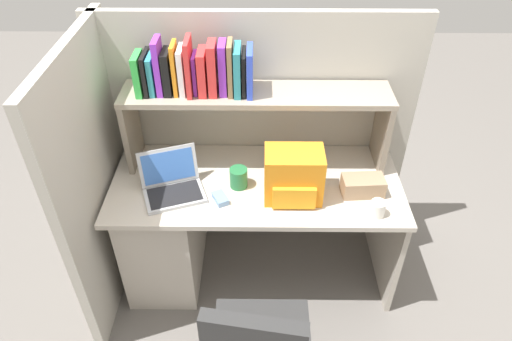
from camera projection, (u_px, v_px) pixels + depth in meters
ground_plane at (256, 268)px, 3.01m from camera, size 8.00×8.00×0.00m
desk at (191, 223)px, 2.77m from camera, size 1.60×0.70×0.73m
cubicle_partition_rear at (257, 137)px, 2.83m from camera, size 1.84×0.05×1.55m
cubicle_partition_left at (99, 180)px, 2.50m from camera, size 0.05×1.06×1.55m
overhead_hutch at (256, 108)px, 2.50m from camera, size 1.44×0.28×0.45m
reference_books_on_shelf at (197, 70)px, 2.36m from camera, size 0.60×0.19×0.29m
laptop at (172, 184)px, 2.47m from camera, size 0.38×0.35×0.22m
backpack at (294, 176)px, 2.39m from camera, size 0.30×0.22×0.28m
computer_mouse at (220, 198)px, 2.43m from camera, size 0.10×0.12×0.03m
paper_cup at (378, 209)px, 2.33m from camera, size 0.08×0.08×0.09m
tissue_box at (363, 186)px, 2.46m from camera, size 0.23×0.13×0.10m
snack_canister at (239, 178)px, 2.50m from camera, size 0.10×0.10×0.11m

